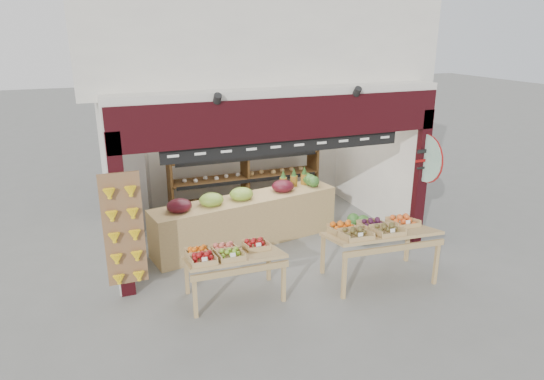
{
  "coord_description": "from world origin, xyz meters",
  "views": [
    {
      "loc": [
        -3.06,
        -8.27,
        4.04
      ],
      "look_at": [
        0.04,
        -0.2,
        1.16
      ],
      "focal_mm": 32.0,
      "sensor_mm": 36.0,
      "label": 1
    }
  ],
  "objects_px": {
    "refrigerator": "(130,187)",
    "display_table_left": "(227,255)",
    "display_table_right": "(376,231)",
    "watermelon_pile": "(361,230)",
    "back_shelving": "(245,161)",
    "mid_counter": "(246,219)",
    "cardboard_stack": "(209,224)"
  },
  "relations": [
    {
      "from": "refrigerator",
      "to": "display_table_left",
      "type": "height_order",
      "value": "refrigerator"
    },
    {
      "from": "display_table_right",
      "to": "watermelon_pile",
      "type": "height_order",
      "value": "display_table_right"
    },
    {
      "from": "watermelon_pile",
      "to": "refrigerator",
      "type": "bearing_deg",
      "value": 153.99
    },
    {
      "from": "display_table_left",
      "to": "watermelon_pile",
      "type": "height_order",
      "value": "display_table_left"
    },
    {
      "from": "back_shelving",
      "to": "refrigerator",
      "type": "distance_m",
      "value": 2.52
    },
    {
      "from": "display_table_right",
      "to": "mid_counter",
      "type": "bearing_deg",
      "value": 126.23
    },
    {
      "from": "refrigerator",
      "to": "cardboard_stack",
      "type": "xyz_separation_m",
      "value": [
        1.44,
        -0.82,
        -0.71
      ]
    },
    {
      "from": "back_shelving",
      "to": "display_table_right",
      "type": "distance_m",
      "value": 3.83
    },
    {
      "from": "display_table_left",
      "to": "watermelon_pile",
      "type": "relative_size",
      "value": 2.22
    },
    {
      "from": "back_shelving",
      "to": "cardboard_stack",
      "type": "bearing_deg",
      "value": -140.47
    },
    {
      "from": "cardboard_stack",
      "to": "mid_counter",
      "type": "height_order",
      "value": "mid_counter"
    },
    {
      "from": "display_table_right",
      "to": "watermelon_pile",
      "type": "relative_size",
      "value": 2.69
    },
    {
      "from": "back_shelving",
      "to": "display_table_left",
      "type": "relative_size",
      "value": 2.23
    },
    {
      "from": "refrigerator",
      "to": "mid_counter",
      "type": "bearing_deg",
      "value": -21.59
    },
    {
      "from": "refrigerator",
      "to": "mid_counter",
      "type": "xyz_separation_m",
      "value": [
        2.02,
        -1.45,
        -0.44
      ]
    },
    {
      "from": "back_shelving",
      "to": "display_table_left",
      "type": "height_order",
      "value": "back_shelving"
    },
    {
      "from": "cardboard_stack",
      "to": "refrigerator",
      "type": "bearing_deg",
      "value": 150.34
    },
    {
      "from": "refrigerator",
      "to": "mid_counter",
      "type": "height_order",
      "value": "refrigerator"
    },
    {
      "from": "back_shelving",
      "to": "mid_counter",
      "type": "height_order",
      "value": "back_shelving"
    },
    {
      "from": "mid_counter",
      "to": "display_table_right",
      "type": "distance_m",
      "value": 2.67
    },
    {
      "from": "mid_counter",
      "to": "watermelon_pile",
      "type": "relative_size",
      "value": 5.58
    },
    {
      "from": "mid_counter",
      "to": "display_table_left",
      "type": "height_order",
      "value": "mid_counter"
    },
    {
      "from": "refrigerator",
      "to": "mid_counter",
      "type": "distance_m",
      "value": 2.53
    },
    {
      "from": "watermelon_pile",
      "to": "display_table_right",
      "type": "bearing_deg",
      "value": -114.39
    },
    {
      "from": "cardboard_stack",
      "to": "display_table_left",
      "type": "height_order",
      "value": "display_table_left"
    },
    {
      "from": "mid_counter",
      "to": "display_table_right",
      "type": "xyz_separation_m",
      "value": [
        1.56,
        -2.13,
        0.36
      ]
    },
    {
      "from": "back_shelving",
      "to": "mid_counter",
      "type": "xyz_separation_m",
      "value": [
        -0.48,
        -1.52,
        -0.74
      ]
    },
    {
      "from": "cardboard_stack",
      "to": "display_table_right",
      "type": "relative_size",
      "value": 0.59
    },
    {
      "from": "display_table_right",
      "to": "refrigerator",
      "type": "bearing_deg",
      "value": 135.0
    },
    {
      "from": "display_table_right",
      "to": "display_table_left",
      "type": "bearing_deg",
      "value": 173.7
    },
    {
      "from": "cardboard_stack",
      "to": "display_table_left",
      "type": "xyz_separation_m",
      "value": [
        -0.32,
        -2.49,
        0.5
      ]
    },
    {
      "from": "display_table_left",
      "to": "refrigerator",
      "type": "bearing_deg",
      "value": 108.56
    }
  ]
}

